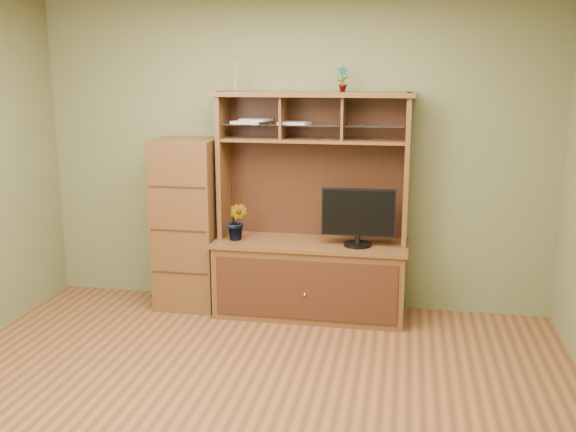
# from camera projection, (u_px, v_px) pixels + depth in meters

# --- Properties ---
(room) EXTENTS (4.54, 4.04, 2.74)m
(room) POSITION_uv_depth(u_px,v_px,m) (231.00, 198.00, 3.69)
(room) COLOR #573419
(room) RESTS_ON ground
(media_hutch) EXTENTS (1.66, 0.61, 1.90)m
(media_hutch) POSITION_uv_depth(u_px,v_px,m) (311.00, 255.00, 5.49)
(media_hutch) COLOR #4F2D16
(media_hutch) RESTS_ON room
(monitor) EXTENTS (0.61, 0.23, 0.48)m
(monitor) POSITION_uv_depth(u_px,v_px,m) (358.00, 216.00, 5.26)
(monitor) COLOR black
(monitor) RESTS_ON media_hutch
(orchid_plant) EXTENTS (0.20, 0.17, 0.33)m
(orchid_plant) POSITION_uv_depth(u_px,v_px,m) (237.00, 221.00, 5.46)
(orchid_plant) COLOR #325E20
(orchid_plant) RESTS_ON media_hutch
(top_plant) EXTENTS (0.12, 0.09, 0.21)m
(top_plant) POSITION_uv_depth(u_px,v_px,m) (342.00, 78.00, 5.20)
(top_plant) COLOR #316C25
(top_plant) RESTS_ON media_hutch
(reed_diffuser) EXTENTS (0.05, 0.05, 0.26)m
(reed_diffuser) POSITION_uv_depth(u_px,v_px,m) (236.00, 79.00, 5.36)
(reed_diffuser) COLOR silver
(reed_diffuser) RESTS_ON media_hutch
(magazines) EXTENTS (0.68, 0.24, 0.04)m
(magazines) POSITION_uv_depth(u_px,v_px,m) (266.00, 122.00, 5.39)
(magazines) COLOR silver
(magazines) RESTS_ON media_hutch
(side_cabinet) EXTENTS (0.53, 0.49, 1.50)m
(side_cabinet) POSITION_uv_depth(u_px,v_px,m) (188.00, 224.00, 5.65)
(side_cabinet) COLOR #4F2D16
(side_cabinet) RESTS_ON room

